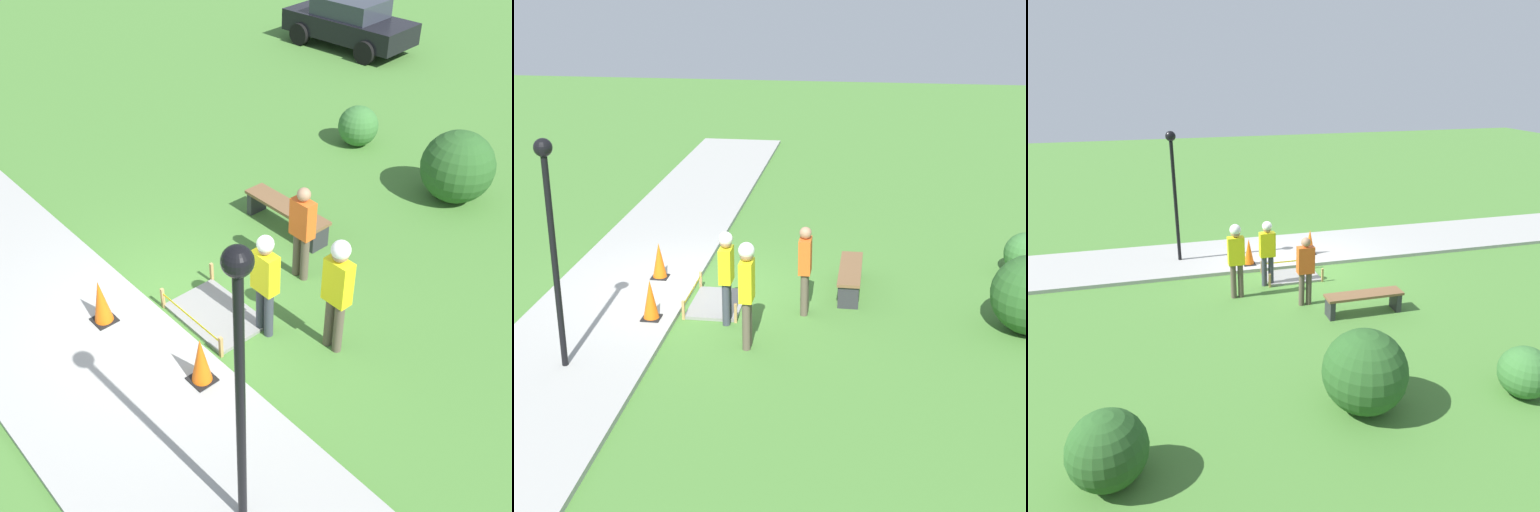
# 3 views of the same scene
# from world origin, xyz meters

# --- Properties ---
(ground_plane) EXTENTS (60.00, 60.00, 0.00)m
(ground_plane) POSITION_xyz_m (0.00, 0.00, 0.00)
(ground_plane) COLOR #477A33
(sidewalk) EXTENTS (28.00, 2.81, 0.10)m
(sidewalk) POSITION_xyz_m (0.00, -1.40, 0.05)
(sidewalk) COLOR #9E9E99
(sidewalk) RESTS_ON ground_plane
(wet_concrete_patch) EXTENTS (1.51, 1.03, 0.37)m
(wet_concrete_patch) POSITION_xyz_m (0.47, 0.61, 0.04)
(wet_concrete_patch) COLOR gray
(wet_concrete_patch) RESTS_ON ground_plane
(traffic_cone_near_patch) EXTENTS (0.34, 0.34, 0.76)m
(traffic_cone_near_patch) POSITION_xyz_m (-0.51, -0.80, 0.47)
(traffic_cone_near_patch) COLOR black
(traffic_cone_near_patch) RESTS_ON sidewalk
(traffic_cone_far_patch) EXTENTS (0.34, 0.34, 0.76)m
(traffic_cone_far_patch) POSITION_xyz_m (1.44, -0.42, 0.48)
(traffic_cone_far_patch) COLOR black
(traffic_cone_far_patch) RESTS_ON sidewalk
(park_bench) EXTENTS (1.85, 0.44, 0.51)m
(park_bench) POSITION_xyz_m (-0.57, 3.12, 0.36)
(park_bench) COLOR #2D2D33
(park_bench) RESTS_ON ground_plane
(worker_supervisor) EXTENTS (0.40, 0.25, 1.76)m
(worker_supervisor) POSITION_xyz_m (1.22, 0.95, 1.05)
(worker_supervisor) COLOR #383D47
(worker_supervisor) RESTS_ON ground_plane
(worker_assistant) EXTENTS (0.40, 0.28, 1.91)m
(worker_assistant) POSITION_xyz_m (2.12, 1.48, 1.16)
(worker_assistant) COLOR brown
(worker_assistant) RESTS_ON ground_plane
(bystander_in_orange_shirt) EXTENTS (0.40, 0.23, 1.71)m
(bystander_in_orange_shirt) POSITION_xyz_m (0.60, 2.31, 0.97)
(bystander_in_orange_shirt) COLOR brown
(bystander_in_orange_shirt) RESTS_ON ground_plane
(lamppost_near) EXTENTS (0.28, 0.28, 3.72)m
(lamppost_near) POSITION_xyz_m (3.35, -1.31, 2.55)
(lamppost_near) COLOR black
(lamppost_near) RESTS_ON sidewalk
(parked_car_black) EXTENTS (4.16, 2.21, 1.50)m
(parked_car_black) POSITION_xyz_m (-6.65, 11.59, 0.78)
(parked_car_black) COLOR black
(parked_car_black) RESTS_ON ground_plane
(shrub_rounded_mid) EXTENTS (1.43, 1.43, 1.43)m
(shrub_rounded_mid) POSITION_xyz_m (0.84, 6.35, 0.72)
(shrub_rounded_mid) COLOR #285623
(shrub_rounded_mid) RESTS_ON ground_plane
(shrub_rounded_far) EXTENTS (0.91, 0.91, 0.91)m
(shrub_rounded_far) POSITION_xyz_m (-2.01, 6.74, 0.46)
(shrub_rounded_far) COLOR #387033
(shrub_rounded_far) RESTS_ON ground_plane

